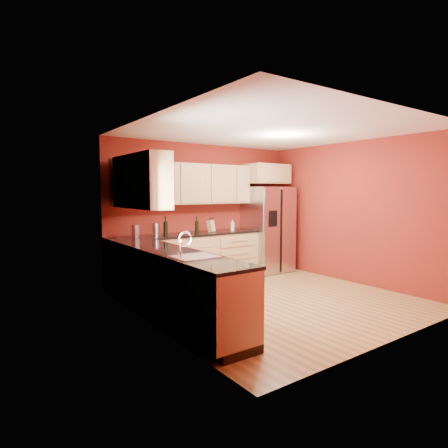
{
  "coord_description": "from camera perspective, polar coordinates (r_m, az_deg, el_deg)",
  "views": [
    {
      "loc": [
        -3.92,
        -4.24,
        1.69
      ],
      "look_at": [
        -0.28,
        0.9,
        1.14
      ],
      "focal_mm": 30.0,
      "sensor_mm": 36.0,
      "label": 1
    }
  ],
  "objects": [
    {
      "name": "wine_bottle_a",
      "position": [
        6.92,
        -4.18,
        -0.1
      ],
      "size": [
        0.09,
        0.09,
        0.31
      ],
      "primitive_type": null,
      "rotation": [
        0.0,
        0.0,
        -0.28
      ],
      "color": "black",
      "rests_on": "countertop_back"
    },
    {
      "name": "sink_faucet",
      "position": [
        4.4,
        -4.43,
        -3.1
      ],
      "size": [
        0.5,
        0.42,
        0.3
      ],
      "primitive_type": null,
      "color": "silver",
      "rests_on": "countertop_left"
    },
    {
      "name": "canister_right",
      "position": [
        6.59,
        -10.28,
        -0.83
      ],
      "size": [
        0.16,
        0.16,
        0.22
      ],
      "primitive_type": "cylinder",
      "rotation": [
        0.0,
        0.0,
        0.27
      ],
      "color": "silver",
      "rests_on": "countertop_back"
    },
    {
      "name": "corner_upper_cabinet",
      "position": [
        6.32,
        -14.53,
        6.08
      ],
      "size": [
        0.67,
        0.67,
        0.75
      ],
      "primitive_type": "cube",
      "rotation": [
        0.0,
        0.0,
        0.79
      ],
      "color": "#A77951",
      "rests_on": "wall_back"
    },
    {
      "name": "wall_left",
      "position": [
        4.67,
        -10.88,
        0.14
      ],
      "size": [
        0.04,
        4.0,
        2.6
      ],
      "primitive_type": "cube",
      "color": "maroon",
      "rests_on": "floor"
    },
    {
      "name": "base_cabinets_back",
      "position": [
        6.94,
        -5.65,
        -5.38
      ],
      "size": [
        2.9,
        0.6,
        0.88
      ],
      "primitive_type": "cube",
      "color": "#A77951",
      "rests_on": "floor"
    },
    {
      "name": "window",
      "position": [
        4.22,
        -7.87,
        3.07
      ],
      "size": [
        0.03,
        0.9,
        1.0
      ],
      "primitive_type": "cube",
      "color": "white",
      "rests_on": "wall_left"
    },
    {
      "name": "wall_right",
      "position": [
        7.29,
        19.07,
        1.67
      ],
      "size": [
        0.04,
        4.0,
        2.6
      ],
      "primitive_type": "cube",
      "color": "maroon",
      "rests_on": "floor"
    },
    {
      "name": "wall_front",
      "position": [
        4.53,
        24.87,
        -0.38
      ],
      "size": [
        4.0,
        0.04,
        2.6
      ],
      "primitive_type": "cube",
      "color": "maroon",
      "rests_on": "floor"
    },
    {
      "name": "knife_block",
      "position": [
        7.12,
        -1.99,
        -0.31
      ],
      "size": [
        0.14,
        0.13,
        0.22
      ],
      "primitive_type": "cube",
      "rotation": [
        0.0,
        0.0,
        0.34
      ],
      "color": "tan",
      "rests_on": "countertop_back"
    },
    {
      "name": "base_cabinets_left",
      "position": [
        4.95,
        -7.5,
        -9.66
      ],
      "size": [
        0.6,
        2.8,
        0.88
      ],
      "primitive_type": "cube",
      "color": "#A77951",
      "rests_on": "floor"
    },
    {
      "name": "canister_left",
      "position": [
        6.46,
        -13.28,
        -1.03
      ],
      "size": [
        0.17,
        0.17,
        0.21
      ],
      "primitive_type": "cylinder",
      "rotation": [
        0.0,
        0.0,
        0.37
      ],
      "color": "silver",
      "rests_on": "countertop_back"
    },
    {
      "name": "wine_bottle_b",
      "position": [
        6.57,
        -8.9,
        -0.29
      ],
      "size": [
        0.1,
        0.1,
        0.34
      ],
      "primitive_type": null,
      "rotation": [
        0.0,
        0.0,
        0.3
      ],
      "color": "black",
      "rests_on": "countertop_back"
    },
    {
      "name": "upper_cabinets_back",
      "position": [
        7.1,
        -4.18,
        6.09
      ],
      "size": [
        2.3,
        0.33,
        0.75
      ],
      "primitive_type": "cube",
      "color": "#A77951",
      "rests_on": "wall_back"
    },
    {
      "name": "floor",
      "position": [
        6.02,
        7.31,
        -11.34
      ],
      "size": [
        4.0,
        4.0,
        0.0
      ],
      "primitive_type": "plane",
      "color": "olive",
      "rests_on": "ground"
    },
    {
      "name": "over_fridge_cabinet",
      "position": [
        7.95,
        6.33,
        7.58
      ],
      "size": [
        0.92,
        0.6,
        0.4
      ],
      "primitive_type": "cube",
      "color": "#A77951",
      "rests_on": "wall_back"
    },
    {
      "name": "wall_back",
      "position": [
        7.38,
        -3.15,
        1.98
      ],
      "size": [
        4.0,
        0.04,
        2.6
      ],
      "primitive_type": "cube",
      "color": "maroon",
      "rests_on": "floor"
    },
    {
      "name": "refrigerator",
      "position": [
        7.93,
        6.61,
        -0.81
      ],
      "size": [
        0.9,
        0.75,
        1.78
      ],
      "primitive_type": "cube",
      "color": "silver",
      "rests_on": "floor"
    },
    {
      "name": "soap_dispenser",
      "position": [
        7.37,
        1.3,
        -0.18
      ],
      "size": [
        0.09,
        0.09,
        0.21
      ],
      "primitive_type": "cylinder",
      "rotation": [
        0.0,
        0.0,
        -0.28
      ],
      "color": "silver",
      "rests_on": "countertop_back"
    },
    {
      "name": "upper_cabinets_left",
      "position": [
        5.39,
        -12.58,
        6.34
      ],
      "size": [
        0.33,
        1.35,
        0.75
      ],
      "primitive_type": "cube",
      "color": "#A77951",
      "rests_on": "wall_left"
    },
    {
      "name": "countertop_back",
      "position": [
        6.87,
        -5.65,
        -1.62
      ],
      "size": [
        2.9,
        0.62,
        0.04
      ],
      "primitive_type": "cube",
      "color": "black",
      "rests_on": "base_cabinets_back"
    },
    {
      "name": "countertop_left",
      "position": [
        4.85,
        -7.46,
        -4.39
      ],
      "size": [
        0.62,
        2.8,
        0.04
      ],
      "primitive_type": "cube",
      "color": "black",
      "rests_on": "base_cabinets_left"
    },
    {
      "name": "ceiling",
      "position": [
        5.85,
        7.6,
        13.93
      ],
      "size": [
        4.0,
        4.0,
        0.0
      ],
      "primitive_type": "plane",
      "color": "white",
      "rests_on": "wall_back"
    }
  ]
}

